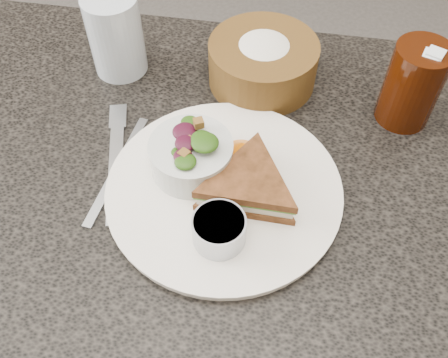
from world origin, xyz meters
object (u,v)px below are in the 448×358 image
dining_table (229,301)px  sandwich (249,186)px  dinner_plate (224,190)px  bread_basket (263,57)px  water_glass (116,35)px  dressing_ramekin (219,230)px  cola_glass (414,82)px  salad_bowl (191,152)px

dining_table → sandwich: 0.41m
dinner_plate → sandwich: size_ratio=2.05×
sandwich → bread_basket: bearing=93.7°
dinner_plate → sandwich: (0.03, -0.01, 0.03)m
bread_basket → water_glass: bearing=-178.3°
sandwich → dressing_ramekin: sandwich is taller
bread_basket → cola_glass: size_ratio=1.24×
dining_table → cola_glass: (0.23, 0.17, 0.44)m
dressing_ramekin → cola_glass: cola_glass is taller
dining_table → sandwich: (0.02, -0.02, 0.41)m
dressing_ramekin → sandwich: bearing=69.9°
dressing_ramekin → bread_basket: 0.30m
dressing_ramekin → water_glass: water_glass is taller
sandwich → dressing_ramekin: size_ratio=2.30×
dining_table → salad_bowl: bearing=167.6°
sandwich → salad_bowl: (-0.08, 0.03, 0.01)m
dinner_plate → salad_bowl: size_ratio=2.78×
cola_glass → water_glass: cola_glass is taller
dinner_plate → salad_bowl: bearing=152.0°
sandwich → cola_glass: size_ratio=1.10×
bread_basket → dressing_ramekin: bearing=-92.8°
dining_table → cola_glass: 0.52m
bread_basket → sandwich: bearing=-87.4°
dining_table → water_glass: size_ratio=7.99×
dining_table → water_glass: (-0.21, 0.21, 0.44)m
dining_table → salad_bowl: (-0.05, 0.01, 0.42)m
water_glass → dinner_plate: bearing=-47.0°
sandwich → cola_glass: cola_glass is taller
dressing_ramekin → cola_glass: bearing=48.7°
cola_glass → water_glass: 0.44m
dinner_plate → dressing_ramekin: dressing_ramekin is taller
dining_table → water_glass: 0.53m
salad_bowl → dining_table: bearing=-12.4°
dining_table → dressing_ramekin: dressing_ramekin is taller
cola_glass → dinner_plate: bearing=-142.1°
dining_table → bread_basket: bearing=86.2°
sandwich → water_glass: 0.33m
bread_basket → cola_glass: bearing=-11.3°
dinner_plate → sandwich: bearing=-12.2°
dressing_ramekin → bread_basket: bearing=87.2°
sandwich → salad_bowl: bearing=159.1°
dressing_ramekin → cola_glass: 0.35m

